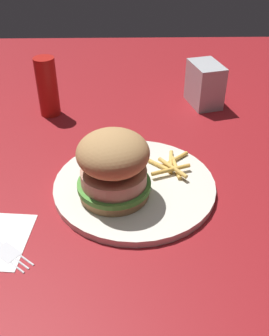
{
  "coord_description": "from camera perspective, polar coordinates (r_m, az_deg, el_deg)",
  "views": [
    {
      "loc": [
        -0.01,
        0.52,
        0.41
      ],
      "look_at": [
        -0.02,
        0.01,
        0.04
      ],
      "focal_mm": 41.63,
      "sensor_mm": 36.0,
      "label": 1
    }
  ],
  "objects": [
    {
      "name": "ketchup_bottle",
      "position": [
        0.87,
        -12.64,
        11.51
      ],
      "size": [
        0.04,
        0.04,
        0.13
      ],
      "primitive_type": "cylinder",
      "color": "#B21914",
      "rests_on": "ground_plane"
    },
    {
      "name": "sandwich",
      "position": [
        0.59,
        -3.11,
        0.35
      ],
      "size": [
        0.12,
        0.12,
        0.11
      ],
      "color": "tan",
      "rests_on": "plate"
    },
    {
      "name": "ground_plane",
      "position": [
        0.66,
        -2.05,
        -2.55
      ],
      "size": [
        1.6,
        1.6,
        0.0
      ],
      "primitive_type": "plane",
      "color": "maroon"
    },
    {
      "name": "napkin_dispenser",
      "position": [
        0.91,
        10.25,
        11.96
      ],
      "size": [
        0.08,
        0.1,
        0.1
      ],
      "primitive_type": "cube",
      "rotation": [
        0.0,
        0.0,
        1.82
      ],
      "color": "#B7BABF",
      "rests_on": "ground_plane"
    },
    {
      "name": "fries_pile",
      "position": [
        0.68,
        5.42,
        0.41
      ],
      "size": [
        0.07,
        0.09,
        0.01
      ],
      "color": "#E5B251",
      "rests_on": "plate"
    },
    {
      "name": "plate",
      "position": [
        0.65,
        0.0,
        -2.59
      ],
      "size": [
        0.27,
        0.27,
        0.01
      ],
      "primitive_type": "cylinder",
      "color": "silver",
      "rests_on": "ground_plane"
    }
  ]
}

